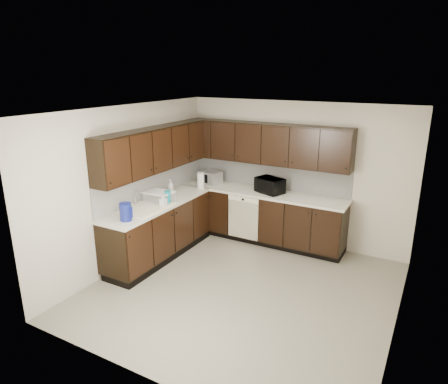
{
  "coord_description": "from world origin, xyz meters",
  "views": [
    {
      "loc": [
        2.2,
        -4.52,
        2.99
      ],
      "look_at": [
        -0.64,
        0.6,
        1.2
      ],
      "focal_mm": 32.0,
      "sensor_mm": 36.0,
      "label": 1
    }
  ],
  "objects_px": {
    "storage_bin": "(159,197)",
    "blue_pitcher": "(126,212)",
    "sink": "(146,212)",
    "toaster_oven": "(210,177)",
    "microwave": "(270,185)"
  },
  "relations": [
    {
      "from": "storage_bin",
      "to": "blue_pitcher",
      "type": "height_order",
      "value": "blue_pitcher"
    },
    {
      "from": "blue_pitcher",
      "to": "sink",
      "type": "bearing_deg",
      "value": 90.83
    },
    {
      "from": "microwave",
      "to": "blue_pitcher",
      "type": "distance_m",
      "value": 2.57
    },
    {
      "from": "storage_bin",
      "to": "blue_pitcher",
      "type": "bearing_deg",
      "value": -83.1
    },
    {
      "from": "sink",
      "to": "blue_pitcher",
      "type": "distance_m",
      "value": 0.58
    },
    {
      "from": "microwave",
      "to": "blue_pitcher",
      "type": "height_order",
      "value": "microwave"
    },
    {
      "from": "sink",
      "to": "microwave",
      "type": "height_order",
      "value": "microwave"
    },
    {
      "from": "toaster_oven",
      "to": "blue_pitcher",
      "type": "distance_m",
      "value": 2.25
    },
    {
      "from": "toaster_oven",
      "to": "storage_bin",
      "type": "distance_m",
      "value": 1.35
    },
    {
      "from": "sink",
      "to": "storage_bin",
      "type": "height_order",
      "value": "sink"
    },
    {
      "from": "sink",
      "to": "storage_bin",
      "type": "xyz_separation_m",
      "value": [
        -0.02,
        0.36,
        0.14
      ]
    },
    {
      "from": "microwave",
      "to": "blue_pitcher",
      "type": "xyz_separation_m",
      "value": [
        -1.26,
        -2.24,
        -0.0
      ]
    },
    {
      "from": "microwave",
      "to": "toaster_oven",
      "type": "relative_size",
      "value": 1.23
    },
    {
      "from": "toaster_oven",
      "to": "storage_bin",
      "type": "relative_size",
      "value": 0.91
    },
    {
      "from": "storage_bin",
      "to": "sink",
      "type": "bearing_deg",
      "value": -86.79
    }
  ]
}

